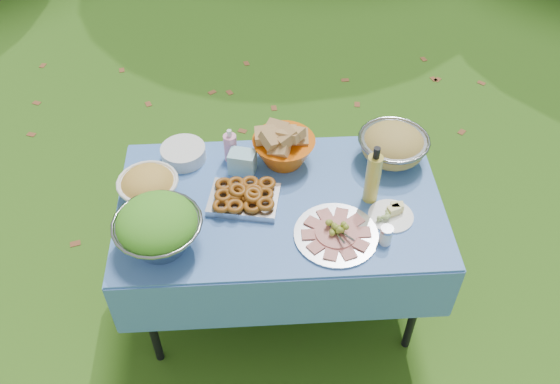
# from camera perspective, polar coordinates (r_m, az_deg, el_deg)

# --- Properties ---
(ground) EXTENTS (80.00, 80.00, 0.00)m
(ground) POSITION_cam_1_polar(r_m,az_deg,el_deg) (3.27, 0.01, -10.12)
(ground) COLOR #1A3E0B
(ground) RESTS_ON ground
(picnic_table) EXTENTS (1.46, 0.86, 0.76)m
(picnic_table) POSITION_cam_1_polar(r_m,az_deg,el_deg) (2.96, 0.01, -5.97)
(picnic_table) COLOR #84B6FF
(picnic_table) RESTS_ON ground
(salad_bowl) EXTENTS (0.48, 0.48, 0.24)m
(salad_bowl) POSITION_cam_1_polar(r_m,az_deg,el_deg) (2.46, -11.68, -3.35)
(salad_bowl) COLOR gray
(salad_bowl) RESTS_ON picnic_table
(pasta_bowl_white) EXTENTS (0.31, 0.31, 0.15)m
(pasta_bowl_white) POSITION_cam_1_polar(r_m,az_deg,el_deg) (2.70, -12.58, 0.65)
(pasta_bowl_white) COLOR white
(pasta_bowl_white) RESTS_ON picnic_table
(plate_stack) EXTENTS (0.26, 0.26, 0.07)m
(plate_stack) POSITION_cam_1_polar(r_m,az_deg,el_deg) (2.89, -9.28, 3.70)
(plate_stack) COLOR white
(plate_stack) RESTS_ON picnic_table
(wipes_box) EXTENTS (0.14, 0.12, 0.11)m
(wipes_box) POSITION_cam_1_polar(r_m,az_deg,el_deg) (2.78, -3.65, 2.90)
(wipes_box) COLOR #96D7E8
(wipes_box) RESTS_ON picnic_table
(sanitizer_bottle) EXTENTS (0.07, 0.07, 0.18)m
(sanitizer_bottle) POSITION_cam_1_polar(r_m,az_deg,el_deg) (2.83, -4.81, 4.53)
(sanitizer_bottle) COLOR #F596C3
(sanitizer_bottle) RESTS_ON picnic_table
(bread_bowl) EXTENTS (0.30, 0.30, 0.20)m
(bread_bowl) POSITION_cam_1_polar(r_m,az_deg,el_deg) (2.80, 0.37, 4.55)
(bread_bowl) COLOR #DC5706
(bread_bowl) RESTS_ON picnic_table
(pasta_bowl_steel) EXTENTS (0.41, 0.41, 0.18)m
(pasta_bowl_steel) POSITION_cam_1_polar(r_m,az_deg,el_deg) (2.87, 10.83, 4.49)
(pasta_bowl_steel) COLOR gray
(pasta_bowl_steel) RESTS_ON picnic_table
(fried_tray) EXTENTS (0.34, 0.27, 0.07)m
(fried_tray) POSITION_cam_1_polar(r_m,az_deg,el_deg) (2.65, -3.51, -0.50)
(fried_tray) COLOR silver
(fried_tray) RESTS_ON picnic_table
(charcuterie_platter) EXTENTS (0.41, 0.41, 0.08)m
(charcuterie_platter) POSITION_cam_1_polar(r_m,az_deg,el_deg) (2.52, 5.47, -3.61)
(charcuterie_platter) COLOR #B9BCC0
(charcuterie_platter) RESTS_ON picnic_table
(oil_bottle) EXTENTS (0.08, 0.08, 0.30)m
(oil_bottle) POSITION_cam_1_polar(r_m,az_deg,el_deg) (2.61, 8.97, 1.69)
(oil_bottle) COLOR gold
(oil_bottle) RESTS_ON picnic_table
(cheese_plate) EXTENTS (0.24, 0.24, 0.05)m
(cheese_plate) POSITION_cam_1_polar(r_m,az_deg,el_deg) (2.64, 10.68, -1.96)
(cheese_plate) COLOR white
(cheese_plate) RESTS_ON picnic_table
(shaker) EXTENTS (0.06, 0.06, 0.09)m
(shaker) POSITION_cam_1_polar(r_m,az_deg,el_deg) (2.52, 10.17, -4.12)
(shaker) COLOR white
(shaker) RESTS_ON picnic_table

